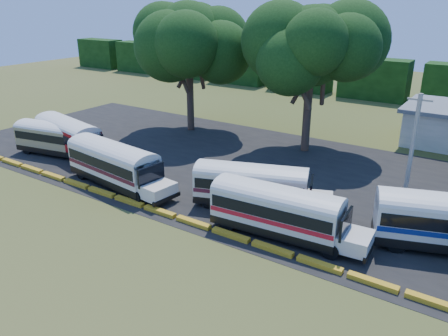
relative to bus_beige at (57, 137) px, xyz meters
The scene contains 12 objects.
ground 18.87m from the bus_beige, 15.54° to the right, with size 160.00×160.00×0.00m, color #394A18.
asphalt_strip 20.41m from the bus_beige, 20.05° to the left, with size 64.00×24.00×0.02m, color black.
curb 18.61m from the bus_beige, 12.56° to the right, with size 53.70×0.45×0.30m.
treeline_backdrop 46.64m from the bus_beige, 67.17° to the left, with size 130.00×4.00×6.00m.
bus_beige is the anchor object (origin of this frame).
bus_red 1.18m from the bus_beige, 46.03° to the left, with size 10.95×4.76×3.50m.
bus_cream_west 10.48m from the bus_beige, 11.71° to the right, with size 11.00×3.92×3.54m.
bus_cream_east 21.60m from the bus_beige, ahead, with size 10.13×5.59×3.25m.
bus_white_red 25.09m from the bus_beige, ahead, with size 10.33×3.22×3.35m.
tree_west 17.45m from the bus_beige, 69.49° to the left, with size 10.17×10.17×14.19m.
tree_center 25.71m from the bus_beige, 36.82° to the left, with size 10.08×10.08×13.86m.
utility_pole 31.53m from the bus_beige, 11.52° to the left, with size 1.60×0.30×8.45m.
Camera 1 is at (17.65, -19.61, 14.25)m, focal length 35.00 mm.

